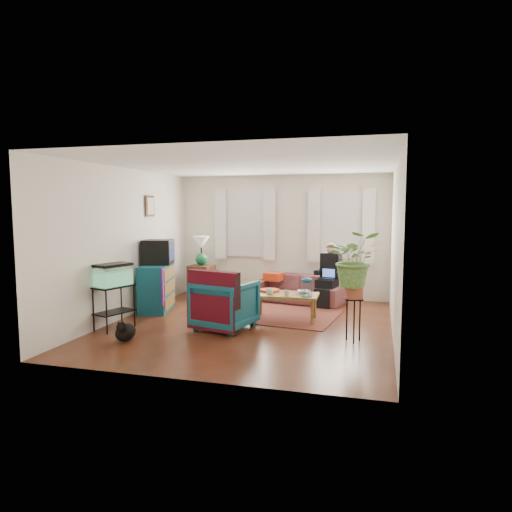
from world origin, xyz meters
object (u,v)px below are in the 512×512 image
(plant_stand, at_px, (354,320))
(armchair, at_px, (225,302))
(aquarium_stand, at_px, (114,307))
(sofa, at_px, (297,284))
(dresser, at_px, (156,288))
(side_table, at_px, (202,281))
(coffee_table, at_px, (285,307))

(plant_stand, bearing_deg, armchair, 174.55)
(aquarium_stand, distance_m, plant_stand, 3.71)
(sofa, height_order, armchair, armchair)
(dresser, relative_size, armchair, 1.12)
(sofa, bearing_deg, side_table, -165.14)
(sofa, relative_size, side_table, 2.70)
(coffee_table, xyz_separation_m, plant_stand, (1.20, -0.98, 0.09))
(side_table, height_order, dresser, dresser)
(side_table, xyz_separation_m, armchair, (1.33, -2.31, 0.08))
(aquarium_stand, relative_size, coffee_table, 0.63)
(sofa, height_order, side_table, sofa)
(side_table, relative_size, plant_stand, 1.10)
(armchair, distance_m, coffee_table, 1.15)
(armchair, bearing_deg, aquarium_stand, 30.35)
(dresser, distance_m, plant_stand, 3.85)
(sofa, height_order, dresser, dresser)
(armchair, height_order, coffee_table, armchair)
(armchair, relative_size, plant_stand, 1.36)
(dresser, xyz_separation_m, coffee_table, (2.49, -0.12, -0.20))
(aquarium_stand, relative_size, armchair, 0.81)
(side_table, distance_m, aquarium_stand, 2.83)
(armchair, bearing_deg, coffee_table, -121.76)
(sofa, bearing_deg, aquarium_stand, -116.78)
(armchair, bearing_deg, dresser, -14.25)
(side_table, height_order, aquarium_stand, same)
(armchair, bearing_deg, plant_stand, -171.29)
(dresser, height_order, plant_stand, dresser)
(side_table, bearing_deg, plant_stand, -36.84)
(side_table, relative_size, dresser, 0.72)
(side_table, xyz_separation_m, plant_stand, (3.35, -2.51, -0.03))
(sofa, relative_size, plant_stand, 2.96)
(dresser, xyz_separation_m, plant_stand, (3.69, -1.10, -0.11))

